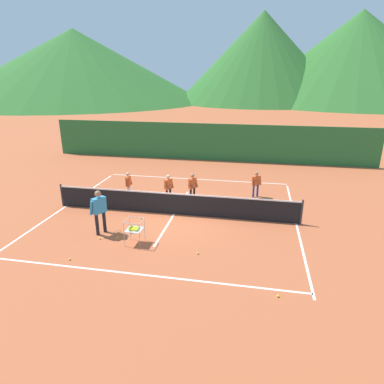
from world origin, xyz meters
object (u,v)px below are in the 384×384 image
Objects in this scene: student_1 at (168,186)px; tennis_ball_1 at (100,238)px; tennis_ball_6 at (131,233)px; tennis_net at (174,204)px; tennis_ball_3 at (70,259)px; student_2 at (193,185)px; tennis_ball_5 at (198,253)px; tennis_ball_4 at (118,238)px; tennis_ball_2 at (278,296)px; student_0 at (129,183)px; ball_cart at (134,229)px; student_3 at (256,182)px; tennis_ball_0 at (141,218)px; instructor at (99,208)px.

student_1 reaches higher than tennis_ball_1.
tennis_ball_1 is at bearing -145.38° from tennis_ball_6.
tennis_ball_3 is at bearing -119.31° from tennis_net.
student_2 is 20.19× the size of tennis_ball_5.
tennis_ball_3 is 1.96m from tennis_ball_4.
student_1 is 19.77× the size of tennis_ball_2.
student_0 is 0.95× the size of student_2.
tennis_net is at bearing 52.96° from tennis_ball_1.
ball_cart is (-0.14, -4.26, -0.22)m from student_1.
tennis_ball_4 is at bearing -74.68° from student_0.
tennis_ball_3 and tennis_ball_5 have the same top height.
tennis_ball_3 is at bearing -129.05° from student_3.
tennis_ball_0 is at bearing 103.02° from ball_cart.
tennis_ball_1 is 3.74m from tennis_ball_5.
instructor is 2.13m from tennis_ball_0.
tennis_ball_0 is (-0.63, -2.17, -0.77)m from student_1.
tennis_ball_0 is 3.73m from tennis_ball_5.
ball_cart is 13.22× the size of tennis_ball_6.
tennis_ball_1 is 1.59m from tennis_ball_3.
tennis_net is 156.64× the size of tennis_ball_3.
student_2 is 4.73m from ball_cart.
tennis_ball_1 is at bearing 160.38° from tennis_ball_2.
tennis_ball_0 is at bearing -148.65° from tennis_net.
student_0 is at bearing 175.85° from student_1.
ball_cart is 0.98m from tennis_ball_6.
ball_cart reaches higher than tennis_ball_4.
tennis_ball_3 is 2.56m from tennis_ball_6.
tennis_ball_5 is 2.95m from tennis_ball_6.
tennis_ball_0 and tennis_ball_2 have the same top height.
instructor is 25.37× the size of tennis_ball_5.
tennis_ball_0 is at bearing 141.53° from tennis_ball_2.
tennis_ball_1 is (-2.60, -4.51, -0.79)m from student_2.
student_1 is at bearing -160.00° from student_3.
ball_cart is 13.22× the size of tennis_ball_4.
tennis_ball_0 is at bearing 93.17° from tennis_ball_6.
instructor is 1.31m from tennis_ball_4.
student_1 is (1.68, 3.73, -0.23)m from instructor.
tennis_ball_0 and tennis_ball_5 have the same top height.
tennis_ball_4 is at bearing 156.97° from tennis_ball_2.
student_2 is 5.27m from tennis_ball_1.
student_2 is 1.53× the size of ball_cart.
instructor is at bearing 157.08° from tennis_ball_2.
tennis_ball_3 is at bearing -115.83° from student_2.
tennis_ball_1 is 1.00× the size of tennis_ball_5.
instructor is 3.90m from student_0.
instructor reaches higher than tennis_net.
tennis_ball_6 is (-0.55, -3.56, -0.77)m from student_1.
tennis_ball_4 is (-4.93, -5.52, -0.74)m from student_3.
tennis_ball_5 is at bearing -20.35° from tennis_ball_6.
tennis_ball_5 is at bearing 143.72° from tennis_ball_2.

